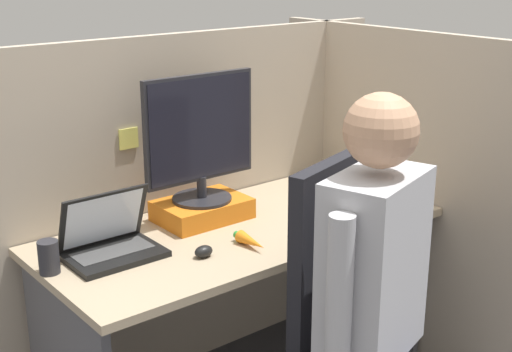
% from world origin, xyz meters
% --- Properties ---
extents(cubicle_panel_back, '(1.97, 0.05, 1.39)m').
position_xyz_m(cubicle_panel_back, '(-0.00, 0.70, 0.69)').
color(cubicle_panel_back, tan).
rests_on(cubicle_panel_back, ground).
extents(cubicle_panel_right, '(0.04, 1.32, 1.39)m').
position_xyz_m(cubicle_panel_right, '(0.76, 0.27, 0.69)').
color(cubicle_panel_right, tan).
rests_on(cubicle_panel_right, ground).
extents(desk, '(1.47, 0.68, 0.72)m').
position_xyz_m(desk, '(0.00, 0.34, 0.54)').
color(desk, tan).
rests_on(desk, ground).
extents(paper_box, '(0.33, 0.23, 0.08)m').
position_xyz_m(paper_box, '(-0.07, 0.49, 0.75)').
color(paper_box, orange).
rests_on(paper_box, desk).
extents(monitor, '(0.46, 0.22, 0.47)m').
position_xyz_m(monitor, '(-0.07, 0.49, 1.03)').
color(monitor, '#232328').
rests_on(monitor, paper_box).
extents(laptop, '(0.31, 0.22, 0.22)m').
position_xyz_m(laptop, '(-0.49, 0.40, 0.76)').
color(laptop, black).
rests_on(laptop, desk).
extents(mouse, '(0.06, 0.05, 0.04)m').
position_xyz_m(mouse, '(-0.26, 0.20, 0.74)').
color(mouse, black).
rests_on(mouse, desk).
extents(stapler, '(0.05, 0.12, 0.05)m').
position_xyz_m(stapler, '(0.62, 0.35, 0.74)').
color(stapler, '#2D2D33').
rests_on(stapler, desk).
extents(carrot_toy, '(0.05, 0.15, 0.05)m').
position_xyz_m(carrot_toy, '(-0.09, 0.16, 0.74)').
color(carrot_toy, orange).
rests_on(carrot_toy, desk).
extents(office_chair, '(0.58, 0.62, 1.07)m').
position_xyz_m(office_chair, '(-0.03, -0.25, 0.53)').
color(office_chair, black).
rests_on(office_chair, ground).
extents(person, '(0.46, 0.46, 1.33)m').
position_xyz_m(person, '(-0.08, -0.40, 0.77)').
color(person, '#282D4C').
rests_on(person, ground).
extents(pen_cup, '(0.07, 0.07, 0.11)m').
position_xyz_m(pen_cup, '(-0.71, 0.41, 0.77)').
color(pen_cup, '#28282D').
rests_on(pen_cup, desk).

